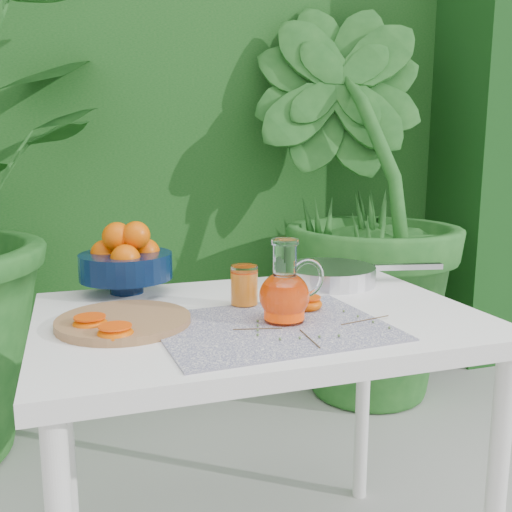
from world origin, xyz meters
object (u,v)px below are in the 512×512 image
object	(u,v)px
white_table	(259,346)
fruit_bowl	(126,260)
cutting_board	(124,321)
juice_pitcher	(285,293)
saute_pan	(329,274)

from	to	relation	value
white_table	fruit_bowl	size ratio (longest dim) A/B	3.80
cutting_board	juice_pitcher	distance (m)	0.35
cutting_board	fruit_bowl	world-z (taller)	fruit_bowl
fruit_bowl	juice_pitcher	world-z (taller)	fruit_bowl
juice_pitcher	white_table	bearing A→B (deg)	107.82
white_table	fruit_bowl	distance (m)	0.43
fruit_bowl	cutting_board	bearing A→B (deg)	-96.92
juice_pitcher	saute_pan	distance (m)	0.40
fruit_bowl	juice_pitcher	bearing A→B (deg)	-51.51
fruit_bowl	juice_pitcher	distance (m)	0.49
cutting_board	juice_pitcher	xyz separation A→B (m)	(0.34, -0.09, 0.06)
white_table	cutting_board	xyz separation A→B (m)	(-0.31, -0.00, 0.09)
fruit_bowl	saute_pan	distance (m)	0.56
juice_pitcher	cutting_board	bearing A→B (deg)	165.27
fruit_bowl	saute_pan	bearing A→B (deg)	-7.28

